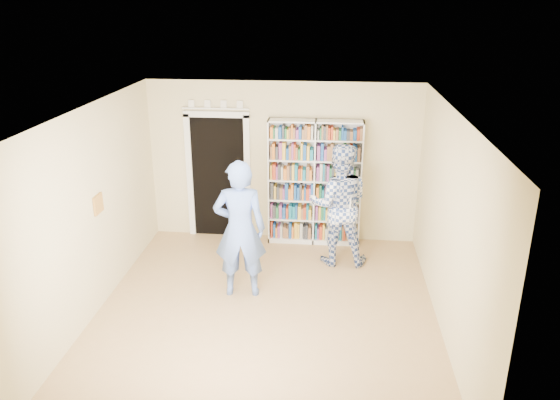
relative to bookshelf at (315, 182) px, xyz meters
name	(u,v)px	position (x,y,z in m)	size (l,w,h in m)	color
floor	(266,313)	(-0.54, -2.34, -1.07)	(5.00, 5.00, 0.00)	#A98151
ceiling	(264,112)	(-0.54, -2.34, 1.63)	(5.00, 5.00, 0.00)	white
wall_back	(283,163)	(-0.54, 0.16, 0.28)	(4.50, 4.50, 0.00)	beige
wall_left	(91,213)	(-2.79, -2.34, 0.28)	(5.00, 5.00, 0.00)	beige
wall_right	(449,226)	(1.71, -2.34, 0.28)	(5.00, 5.00, 0.00)	beige
bookshelf	(315,182)	(0.00, 0.00, 0.00)	(1.54, 0.29, 2.11)	white
doorway	(218,171)	(-1.64, 0.13, 0.11)	(1.10, 0.08, 2.43)	black
wall_art	(98,204)	(-2.77, -2.14, 0.33)	(0.03, 0.25, 0.25)	brown
man_blue	(240,229)	(-0.95, -1.84, -0.09)	(0.72, 0.47, 1.96)	#5A7AC9
man_plaid	(339,205)	(0.40, -0.72, -0.10)	(0.94, 0.73, 1.93)	navy
paper_sheet	(344,206)	(0.47, -0.94, -0.04)	(0.22, 0.01, 0.30)	white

